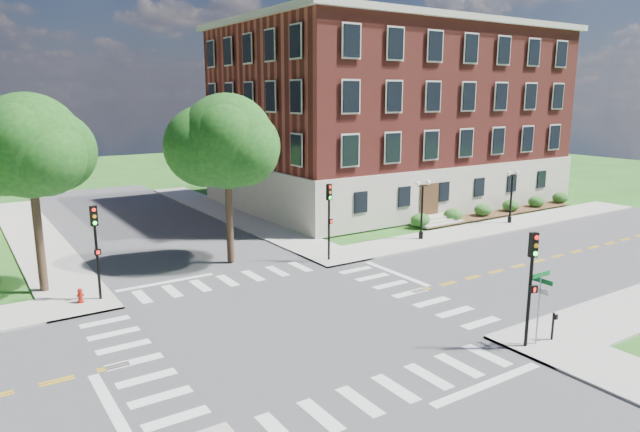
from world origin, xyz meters
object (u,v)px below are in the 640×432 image
twin_lamp_west (422,206)px  twin_lamp_east (511,193)px  traffic_signal_nw (96,240)px  fire_hydrant (80,296)px  traffic_signal_se (531,275)px  traffic_signal_ne (329,212)px  street_sign_pole (540,294)px  push_button_post (553,325)px

twin_lamp_west → twin_lamp_east: (9.62, -0.07, 0.00)m
traffic_signal_nw → twin_lamp_east: (31.81, 0.18, -0.66)m
twin_lamp_east → fire_hydrant: 32.83m
traffic_signal_se → twin_lamp_west: bearing=60.6°
traffic_signal_ne → twin_lamp_east: (18.16, 0.71, -0.66)m
fire_hydrant → twin_lamp_west: bearing=0.6°
traffic_signal_se → fire_hydrant: (-14.33, 15.38, -2.72)m
traffic_signal_ne → twin_lamp_west: bearing=5.3°
traffic_signal_ne → street_sign_pole: 14.97m
fire_hydrant → twin_lamp_east: bearing=0.3°
traffic_signal_se → traffic_signal_nw: same height
traffic_signal_ne → twin_lamp_east: size_ratio=1.13×
twin_lamp_east → street_sign_pole: size_ratio=1.36×
push_button_post → twin_lamp_west: bearing=65.1°
traffic_signal_ne → street_sign_pole: size_ratio=1.55×
twin_lamp_east → push_button_post: twin_lamp_east is taller
traffic_signal_se → traffic_signal_ne: (0.28, 14.86, 0.00)m
traffic_signal_nw → twin_lamp_east: bearing=0.3°
push_button_post → twin_lamp_east: bearing=42.9°
traffic_signal_se → twin_lamp_west: 17.97m
twin_lamp_west → street_sign_pole: twin_lamp_west is taller
twin_lamp_east → fire_hydrant: twin_lamp_east is taller
twin_lamp_west → fire_hydrant: twin_lamp_west is taller
traffic_signal_se → twin_lamp_east: size_ratio=1.13×
traffic_signal_se → twin_lamp_west: (8.81, 15.65, -0.66)m
traffic_signal_nw → push_button_post: size_ratio=4.00×
traffic_signal_nw → twin_lamp_west: (22.18, 0.25, -0.66)m
traffic_signal_ne → traffic_signal_nw: 13.65m
push_button_post → traffic_signal_ne: bearing=94.4°
traffic_signal_se → traffic_signal_ne: size_ratio=1.00×
street_sign_pole → twin_lamp_east: bearing=41.2°
twin_lamp_west → street_sign_pole: (-8.27, -15.73, -0.21)m
twin_lamp_east → push_button_post: (-17.00, -15.80, -1.73)m
fire_hydrant → traffic_signal_nw: bearing=0.6°
street_sign_pole → push_button_post: street_sign_pole is taller
traffic_signal_ne → twin_lamp_east: bearing=2.3°
traffic_signal_se → traffic_signal_nw: 20.39m
fire_hydrant → street_sign_pole: bearing=-46.1°
street_sign_pole → traffic_signal_ne: bearing=91.0°
twin_lamp_west → push_button_post: size_ratio=3.53×
twin_lamp_west → fire_hydrant: bearing=-179.4°
traffic_signal_se → fire_hydrant: size_ratio=6.40×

